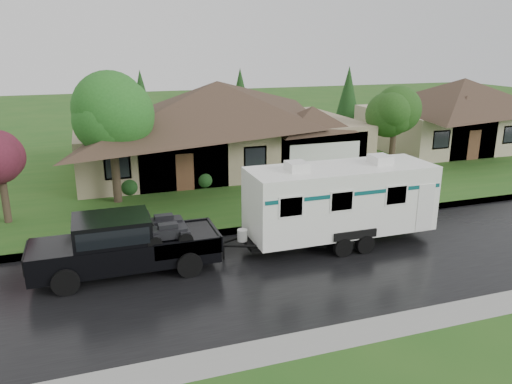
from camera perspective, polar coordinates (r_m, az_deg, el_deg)
ground at (r=20.48m, az=0.31°, el=-6.72°), size 140.00×140.00×0.00m
road at (r=18.77m, az=2.33°, el=-9.01°), size 140.00×8.00×0.01m
curb at (r=22.43m, az=-1.57°, el=-4.36°), size 140.00×0.50×0.15m
lawn at (r=34.28m, az=-7.93°, el=2.99°), size 140.00×26.00×0.15m
house_main at (r=33.00m, az=-3.83°, el=8.80°), size 19.44×10.80×6.90m
house_neighbor at (r=43.13m, az=22.90°, el=9.06°), size 15.12×9.72×6.45m
tree_left_green at (r=26.09m, az=-16.24°, el=8.35°), size 3.90×3.90×6.46m
tree_right_green at (r=33.12m, az=15.60°, el=8.52°), size 3.13×3.13×5.19m
shrub_row at (r=29.22m, az=-1.95°, el=1.89°), size 13.60×1.00×1.00m
pickup_truck at (r=18.82m, az=-15.06°, el=-5.61°), size 6.63×2.52×2.21m
travel_trailer at (r=20.88m, az=9.62°, el=-0.79°), size 8.18×2.87×3.67m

